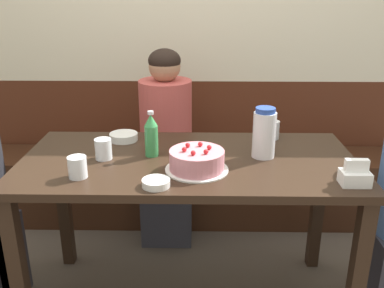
{
  "coord_description": "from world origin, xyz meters",
  "views": [
    {
      "loc": [
        0.05,
        -1.76,
        1.49
      ],
      "look_at": [
        0.02,
        0.05,
        0.82
      ],
      "focal_mm": 40.0,
      "sensor_mm": 36.0,
      "label": 1
    }
  ],
  "objects_px": {
    "bowl_soup_white": "(156,183)",
    "soju_bottle": "(151,135)",
    "glass_tumbler_short": "(77,167)",
    "person_teal_shirt": "(167,155)",
    "napkin_holder": "(355,176)",
    "bowl_rice_small": "(124,137)",
    "birthday_cake": "(197,161)",
    "bench_seat": "(192,187)",
    "water_pitcher": "(264,133)",
    "glass_water_tall": "(272,130)",
    "glass_shot_small": "(103,149)"
  },
  "relations": [
    {
      "from": "birthday_cake",
      "to": "soju_bottle",
      "type": "xyz_separation_m",
      "value": [
        -0.2,
        0.16,
        0.06
      ]
    },
    {
      "from": "birthday_cake",
      "to": "soju_bottle",
      "type": "height_order",
      "value": "soju_bottle"
    },
    {
      "from": "birthday_cake",
      "to": "glass_water_tall",
      "type": "distance_m",
      "value": 0.55
    },
    {
      "from": "soju_bottle",
      "to": "birthday_cake",
      "type": "bearing_deg",
      "value": -38.17
    },
    {
      "from": "birthday_cake",
      "to": "water_pitcher",
      "type": "height_order",
      "value": "water_pitcher"
    },
    {
      "from": "bench_seat",
      "to": "bowl_soup_white",
      "type": "height_order",
      "value": "bowl_soup_white"
    },
    {
      "from": "bench_seat",
      "to": "glass_shot_small",
      "type": "xyz_separation_m",
      "value": [
        -0.37,
        -0.84,
        0.59
      ]
    },
    {
      "from": "bowl_rice_small",
      "to": "glass_water_tall",
      "type": "height_order",
      "value": "glass_water_tall"
    },
    {
      "from": "glass_tumbler_short",
      "to": "person_teal_shirt",
      "type": "bearing_deg",
      "value": 70.8
    },
    {
      "from": "glass_water_tall",
      "to": "glass_shot_small",
      "type": "xyz_separation_m",
      "value": [
        -0.79,
        -0.28,
        0.0
      ]
    },
    {
      "from": "bowl_soup_white",
      "to": "glass_shot_small",
      "type": "distance_m",
      "value": 0.38
    },
    {
      "from": "bench_seat",
      "to": "soju_bottle",
      "type": "relative_size",
      "value": 12.98
    },
    {
      "from": "napkin_holder",
      "to": "bowl_rice_small",
      "type": "relative_size",
      "value": 0.79
    },
    {
      "from": "bowl_soup_white",
      "to": "glass_water_tall",
      "type": "height_order",
      "value": "glass_water_tall"
    },
    {
      "from": "soju_bottle",
      "to": "glass_tumbler_short",
      "type": "bearing_deg",
      "value": -138.47
    },
    {
      "from": "napkin_holder",
      "to": "bowl_rice_small",
      "type": "xyz_separation_m",
      "value": [
        -0.97,
        0.49,
        -0.02
      ]
    },
    {
      "from": "bench_seat",
      "to": "bowl_rice_small",
      "type": "height_order",
      "value": "bowl_rice_small"
    },
    {
      "from": "napkin_holder",
      "to": "glass_shot_small",
      "type": "height_order",
      "value": "napkin_holder"
    },
    {
      "from": "birthday_cake",
      "to": "bowl_rice_small",
      "type": "relative_size",
      "value": 1.9
    },
    {
      "from": "bench_seat",
      "to": "glass_water_tall",
      "type": "distance_m",
      "value": 0.91
    },
    {
      "from": "bench_seat",
      "to": "water_pitcher",
      "type": "distance_m",
      "value": 1.09
    },
    {
      "from": "napkin_holder",
      "to": "glass_tumbler_short",
      "type": "height_order",
      "value": "napkin_holder"
    },
    {
      "from": "bench_seat",
      "to": "soju_bottle",
      "type": "bearing_deg",
      "value": -101.72
    },
    {
      "from": "napkin_holder",
      "to": "glass_water_tall",
      "type": "height_order",
      "value": "napkin_holder"
    },
    {
      "from": "water_pitcher",
      "to": "bowl_soup_white",
      "type": "bearing_deg",
      "value": -145.17
    },
    {
      "from": "bowl_soup_white",
      "to": "napkin_holder",
      "type": "bearing_deg",
      "value": 2.14
    },
    {
      "from": "bench_seat",
      "to": "birthday_cake",
      "type": "height_order",
      "value": "birthday_cake"
    },
    {
      "from": "glass_tumbler_short",
      "to": "bowl_rice_small",
      "type": "bearing_deg",
      "value": 76.14
    },
    {
      "from": "napkin_holder",
      "to": "birthday_cake",
      "type": "bearing_deg",
      "value": 168.14
    },
    {
      "from": "soju_bottle",
      "to": "bowl_rice_small",
      "type": "xyz_separation_m",
      "value": [
        -0.16,
        0.2,
        -0.08
      ]
    },
    {
      "from": "glass_water_tall",
      "to": "bowl_rice_small",
      "type": "bearing_deg",
      "value": -176.94
    },
    {
      "from": "glass_shot_small",
      "to": "person_teal_shirt",
      "type": "distance_m",
      "value": 0.72
    },
    {
      "from": "glass_shot_small",
      "to": "soju_bottle",
      "type": "bearing_deg",
      "value": 11.65
    },
    {
      "from": "glass_water_tall",
      "to": "glass_tumbler_short",
      "type": "relative_size",
      "value": 1.04
    },
    {
      "from": "napkin_holder",
      "to": "bowl_soup_white",
      "type": "bearing_deg",
      "value": -177.86
    },
    {
      "from": "bowl_rice_small",
      "to": "glass_shot_small",
      "type": "bearing_deg",
      "value": -100.93
    },
    {
      "from": "glass_water_tall",
      "to": "glass_tumbler_short",
      "type": "xyz_separation_m",
      "value": [
        -0.85,
        -0.48,
        -0.0
      ]
    },
    {
      "from": "birthday_cake",
      "to": "person_teal_shirt",
      "type": "distance_m",
      "value": 0.82
    },
    {
      "from": "bench_seat",
      "to": "birthday_cake",
      "type": "bearing_deg",
      "value": -87.71
    },
    {
      "from": "bowl_rice_small",
      "to": "person_teal_shirt",
      "type": "height_order",
      "value": "person_teal_shirt"
    },
    {
      "from": "soju_bottle",
      "to": "glass_shot_small",
      "type": "height_order",
      "value": "soju_bottle"
    },
    {
      "from": "soju_bottle",
      "to": "bowl_rice_small",
      "type": "bearing_deg",
      "value": 128.89
    },
    {
      "from": "person_teal_shirt",
      "to": "napkin_holder",
      "type": "bearing_deg",
      "value": 42.21
    },
    {
      "from": "water_pitcher",
      "to": "glass_shot_small",
      "type": "xyz_separation_m",
      "value": [
        -0.71,
        -0.04,
        -0.06
      ]
    },
    {
      "from": "birthday_cake",
      "to": "bowl_soup_white",
      "type": "relative_size",
      "value": 2.43
    },
    {
      "from": "water_pitcher",
      "to": "person_teal_shirt",
      "type": "bearing_deg",
      "value": 129.21
    },
    {
      "from": "person_teal_shirt",
      "to": "bowl_rice_small",
      "type": "bearing_deg",
      "value": -24.87
    },
    {
      "from": "person_teal_shirt",
      "to": "bowl_soup_white",
      "type": "bearing_deg",
      "value": 2.0
    },
    {
      "from": "glass_water_tall",
      "to": "person_teal_shirt",
      "type": "xyz_separation_m",
      "value": [
        -0.56,
        0.35,
        -0.28
      ]
    },
    {
      "from": "bowl_soup_white",
      "to": "soju_bottle",
      "type": "bearing_deg",
      "value": 98.87
    }
  ]
}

